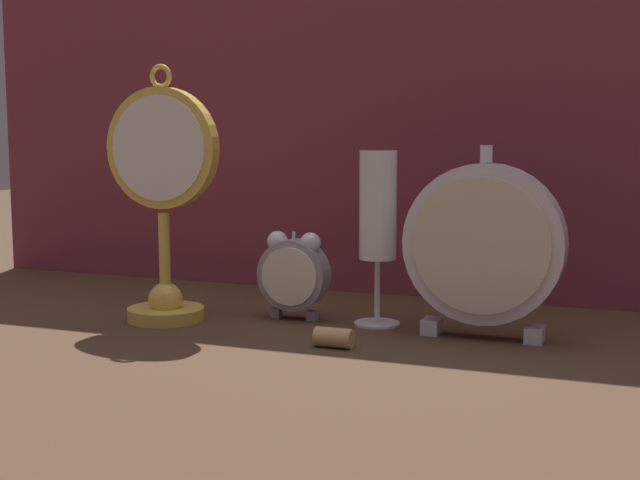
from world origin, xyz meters
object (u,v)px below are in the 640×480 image
object	(u,v)px
pocket_watch_on_stand	(163,203)
alarm_clock_twin_bell	(294,271)
champagne_flute	(378,217)
mantel_clock_silver	(484,245)
wine_cork	(335,337)

from	to	relation	value
pocket_watch_on_stand	alarm_clock_twin_bell	xyz separation A→B (m)	(0.15, 0.06, -0.09)
alarm_clock_twin_bell	champagne_flute	world-z (taller)	champagne_flute
alarm_clock_twin_bell	champagne_flute	distance (m)	0.13
mantel_clock_silver	wine_cork	distance (m)	0.20
pocket_watch_on_stand	champagne_flute	xyz separation A→B (m)	(0.25, 0.07, -0.02)
pocket_watch_on_stand	alarm_clock_twin_bell	distance (m)	0.18
pocket_watch_on_stand	champagne_flute	world-z (taller)	pocket_watch_on_stand
alarm_clock_twin_bell	wine_cork	world-z (taller)	alarm_clock_twin_bell
pocket_watch_on_stand	champagne_flute	bearing A→B (deg)	15.75
alarm_clock_twin_bell	wine_cork	size ratio (longest dim) A/B	2.64
pocket_watch_on_stand	mantel_clock_silver	distance (m)	0.39
pocket_watch_on_stand	alarm_clock_twin_bell	size ratio (longest dim) A/B	2.85
champagne_flute	alarm_clock_twin_bell	bearing A→B (deg)	-176.29
wine_cork	mantel_clock_silver	bearing A→B (deg)	34.30
alarm_clock_twin_bell	mantel_clock_silver	bearing A→B (deg)	-4.01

